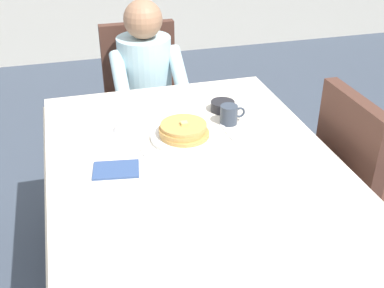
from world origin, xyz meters
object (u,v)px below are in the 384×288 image
plate_breakfast (184,137)px  cup_coffee (229,115)px  dining_table_main (195,182)px  breakfast_stack (184,130)px  chair_right_side (363,179)px  knife_right_of_plate (229,134)px  syrup_pitcher (121,124)px  spoon_near_edge (202,179)px  fork_left_of_plate (140,146)px  diner_person (147,81)px  bowl_butter (223,106)px  chair_diner (143,93)px

plate_breakfast → cup_coffee: bearing=19.6°
dining_table_main → breakfast_stack: (0.01, 0.20, 0.13)m
chair_right_side → knife_right_of_plate: 0.63m
syrup_pitcher → breakfast_stack: bearing=-27.7°
breakfast_stack → cup_coffee: size_ratio=1.84×
dining_table_main → chair_right_side: chair_right_side is taller
plate_breakfast → knife_right_of_plate: plate_breakfast is taller
cup_coffee → spoon_near_edge: 0.46m
breakfast_stack → fork_left_of_plate: (-0.19, -0.02, -0.04)m
diner_person → breakfast_stack: bearing=90.4°
plate_breakfast → bowl_butter: size_ratio=2.55×
chair_diner → diner_person: diner_person is taller
chair_right_side → syrup_pitcher: bearing=-107.9°
knife_right_of_plate → breakfast_stack: bearing=81.3°
chair_right_side → breakfast_stack: bearing=-104.4°
breakfast_stack → spoon_near_edge: size_ratio=1.39×
breakfast_stack → plate_breakfast: bearing=-23.9°
fork_left_of_plate → dining_table_main: bearing=-140.0°
diner_person → fork_left_of_plate: 0.86m
plate_breakfast → chair_diner: bearing=90.4°
chair_diner → bowl_butter: bearing=107.7°
diner_person → cup_coffee: size_ratio=9.91×
syrup_pitcher → diner_person: bearing=71.0°
chair_diner → spoon_near_edge: (-0.01, -1.29, 0.21)m
diner_person → plate_breakfast: size_ratio=4.00×
breakfast_stack → bowl_butter: 0.32m
spoon_near_edge → dining_table_main: bearing=102.9°
plate_breakfast → fork_left_of_plate: plate_breakfast is taller
plate_breakfast → spoon_near_edge: bearing=-92.7°
cup_coffee → bowl_butter: 0.13m
chair_diner → knife_right_of_plate: 1.04m
chair_diner → diner_person: size_ratio=0.83×
breakfast_stack → cup_coffee: cup_coffee is taller
diner_person → spoon_near_edge: diner_person is taller
plate_breakfast → syrup_pitcher: (-0.24, 0.13, 0.03)m
bowl_butter → knife_right_of_plate: bearing=-101.5°
diner_person → chair_right_side: diner_person is taller
plate_breakfast → breakfast_stack: breakfast_stack is taller
dining_table_main → plate_breakfast: plate_breakfast is taller
plate_breakfast → spoon_near_edge: plate_breakfast is taller
syrup_pitcher → bowl_butter: bearing=9.5°
chair_right_side → spoon_near_edge: size_ratio=6.20×
syrup_pitcher → fork_left_of_plate: bearing=-69.8°
knife_right_of_plate → chair_right_side: bearing=-109.6°
dining_table_main → breakfast_stack: 0.24m
diner_person → syrup_pitcher: size_ratio=14.00×
syrup_pitcher → knife_right_of_plate: bearing=-18.9°
chair_diner → dining_table_main: bearing=89.9°
cup_coffee → knife_right_of_plate: cup_coffee is taller
fork_left_of_plate → breakfast_stack: bearing=-89.5°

